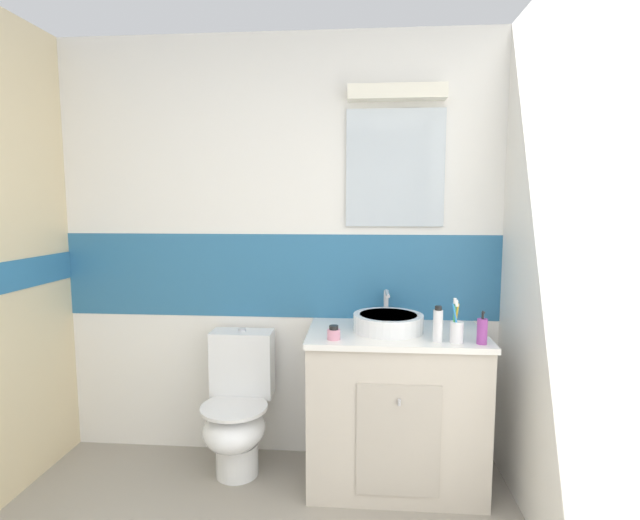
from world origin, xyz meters
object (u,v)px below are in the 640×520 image
(soap_dispenser, at_px, (482,331))
(hair_gel_jar, at_px, (334,333))
(sink_basin, at_px, (388,322))
(toothbrush_cup, at_px, (456,330))
(toilet, at_px, (238,409))
(deodorant_spray_can, at_px, (438,325))

(soap_dispenser, bearing_deg, hair_gel_jar, 178.34)
(sink_basin, bearing_deg, soap_dispenser, -25.69)
(toothbrush_cup, distance_m, hair_gel_jar, 0.60)
(toilet, xyz_separation_m, soap_dispenser, (1.28, -0.24, 0.54))
(toilet, xyz_separation_m, deodorant_spray_can, (1.07, -0.22, 0.56))
(sink_basin, relative_size, toothbrush_cup, 1.88)
(soap_dispenser, distance_m, hair_gel_jar, 0.72)
(sink_basin, height_order, hair_gel_jar, sink_basin)
(toothbrush_cup, xyz_separation_m, soap_dispenser, (0.12, -0.02, -0.00))
(toilet, distance_m, hair_gel_jar, 0.79)
(toilet, bearing_deg, deodorant_spray_can, -11.60)
(soap_dispenser, bearing_deg, toilet, 169.30)
(toilet, distance_m, soap_dispenser, 1.41)
(toothbrush_cup, bearing_deg, deodorant_spray_can, 176.23)
(toilet, distance_m, deodorant_spray_can, 1.23)
(toilet, xyz_separation_m, toothbrush_cup, (1.16, -0.23, 0.54))
(sink_basin, xyz_separation_m, toothbrush_cup, (0.32, -0.20, 0.01))
(toilet, bearing_deg, soap_dispenser, -10.70)
(deodorant_spray_can, bearing_deg, toilet, 168.40)
(hair_gel_jar, bearing_deg, toothbrush_cup, -0.46)
(toilet, bearing_deg, sink_basin, -2.06)
(sink_basin, height_order, toilet, sink_basin)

